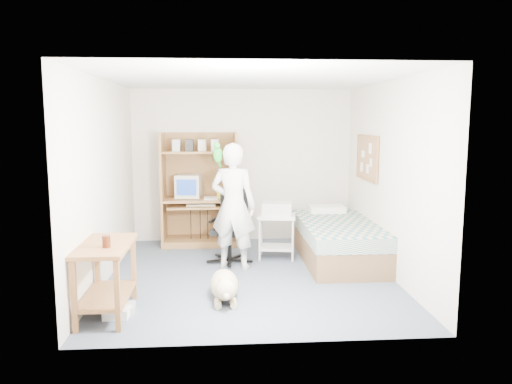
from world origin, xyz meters
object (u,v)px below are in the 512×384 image
person (233,206)px  dog (224,285)px  computer_hutch (200,194)px  office_chair (231,236)px  side_desk (106,268)px  bed (338,241)px  printer_cart (277,229)px

person → dog: person is taller
computer_hutch → office_chair: (0.47, -1.06, -0.45)m
side_desk → dog: (1.21, 0.35, -0.33)m
computer_hutch → bed: (2.00, -1.12, -0.53)m
dog → printer_cart: (0.77, 1.65, 0.26)m
office_chair → dog: office_chair is taller
side_desk → dog: 1.31m
side_desk → printer_cart: bearing=45.2°
side_desk → dog: side_desk is taller
bed → printer_cart: bed is taller
bed → dog: bed is taller
bed → dog: (-1.64, -1.47, -0.13)m
person → dog: (-0.14, -1.23, -0.69)m
computer_hutch → person: bearing=-69.8°
computer_hutch → office_chair: computer_hutch is taller
computer_hutch → side_desk: 3.08m
computer_hutch → bed: computer_hutch is taller
office_chair → dog: size_ratio=1.03×
computer_hutch → dog: computer_hutch is taller
bed → side_desk: side_desk is taller
bed → office_chair: 1.53m
printer_cart → computer_hutch: bearing=149.4°
computer_hutch → printer_cart: size_ratio=2.80×
dog → computer_hutch: bearing=95.8°
bed → person: size_ratio=1.19×
computer_hutch → printer_cart: 1.53m
computer_hutch → side_desk: bearing=-106.1°
side_desk → person: bearing=49.3°
office_chair → dog: (-0.11, -1.53, -0.20)m
person → printer_cart: 0.88m
bed → office_chair: size_ratio=1.97×
office_chair → dog: bearing=-74.4°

